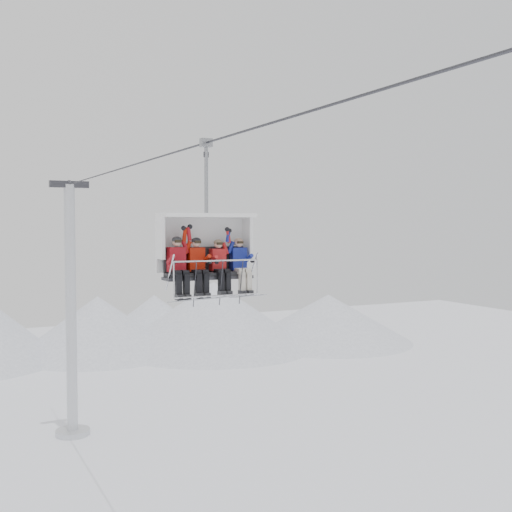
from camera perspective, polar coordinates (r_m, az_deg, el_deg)
name	(u,v)px	position (r m, az deg, el deg)	size (l,w,h in m)	color
ridgeline	(5,329)	(55.32, -21.41, -6.06)	(72.00, 21.00, 7.00)	white
lift_tower_right	(71,327)	(35.40, -16.10, -6.11)	(2.00, 1.80, 13.48)	silver
haul_cable	(256,128)	(14.03, 0.00, 11.34)	(0.06, 0.06, 50.00)	#323237
chairlift_carrier	(205,245)	(16.62, -4.59, 0.99)	(2.45, 1.17, 3.98)	black
skier_far_left	(178,265)	(16.07, -6.95, -0.76)	(0.42, 1.69, 1.67)	#A6111A
skier_center_left	(198,264)	(16.24, -5.22, -0.75)	(0.41, 1.69, 1.62)	#B21907
skier_center_right	(220,265)	(16.46, -3.26, -0.79)	(0.38, 1.69, 1.54)	red
skier_far_right	(240,264)	(16.70, -1.43, -0.69)	(0.40, 1.69, 1.58)	navy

